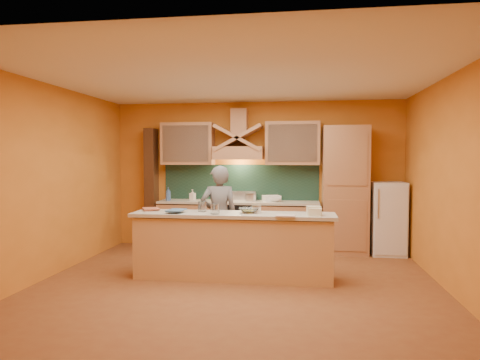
# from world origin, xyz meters

# --- Properties ---
(floor) EXTENTS (5.50, 5.00, 0.01)m
(floor) POSITION_xyz_m (0.00, 0.00, 0.00)
(floor) COLOR brown
(floor) RESTS_ON ground
(ceiling) EXTENTS (5.50, 5.00, 0.01)m
(ceiling) POSITION_xyz_m (0.00, 0.00, 2.80)
(ceiling) COLOR white
(ceiling) RESTS_ON wall_back
(wall_back) EXTENTS (5.50, 0.02, 2.80)m
(wall_back) POSITION_xyz_m (0.00, 2.50, 1.40)
(wall_back) COLOR orange
(wall_back) RESTS_ON floor
(wall_front) EXTENTS (5.50, 0.02, 2.80)m
(wall_front) POSITION_xyz_m (0.00, -2.50, 1.40)
(wall_front) COLOR orange
(wall_front) RESTS_ON floor
(wall_left) EXTENTS (0.02, 5.00, 2.80)m
(wall_left) POSITION_xyz_m (-2.75, 0.00, 1.40)
(wall_left) COLOR orange
(wall_left) RESTS_ON floor
(wall_right) EXTENTS (0.02, 5.00, 2.80)m
(wall_right) POSITION_xyz_m (2.75, 0.00, 1.40)
(wall_right) COLOR orange
(wall_right) RESTS_ON floor
(base_cabinet_left) EXTENTS (1.10, 0.60, 0.86)m
(base_cabinet_left) POSITION_xyz_m (-1.25, 2.20, 0.43)
(base_cabinet_left) COLOR tan
(base_cabinet_left) RESTS_ON floor
(base_cabinet_right) EXTENTS (1.10, 0.60, 0.86)m
(base_cabinet_right) POSITION_xyz_m (0.65, 2.20, 0.43)
(base_cabinet_right) COLOR tan
(base_cabinet_right) RESTS_ON floor
(counter_top) EXTENTS (3.00, 0.62, 0.04)m
(counter_top) POSITION_xyz_m (-0.30, 2.20, 0.90)
(counter_top) COLOR #BEB4A1
(counter_top) RESTS_ON base_cabinet_left
(stove) EXTENTS (0.60, 0.58, 0.90)m
(stove) POSITION_xyz_m (-0.30, 2.20, 0.45)
(stove) COLOR black
(stove) RESTS_ON floor
(backsplash) EXTENTS (3.00, 0.03, 0.70)m
(backsplash) POSITION_xyz_m (-0.30, 2.48, 1.25)
(backsplash) COLOR #163128
(backsplash) RESTS_ON wall_back
(range_hood) EXTENTS (0.92, 0.50, 0.24)m
(range_hood) POSITION_xyz_m (-0.30, 2.25, 1.82)
(range_hood) COLOR tan
(range_hood) RESTS_ON wall_back
(hood_chimney) EXTENTS (0.30, 0.30, 0.50)m
(hood_chimney) POSITION_xyz_m (-0.30, 2.35, 2.40)
(hood_chimney) COLOR tan
(hood_chimney) RESTS_ON wall_back
(upper_cabinet_left) EXTENTS (1.00, 0.35, 0.80)m
(upper_cabinet_left) POSITION_xyz_m (-1.30, 2.33, 2.00)
(upper_cabinet_left) COLOR tan
(upper_cabinet_left) RESTS_ON wall_back
(upper_cabinet_right) EXTENTS (1.00, 0.35, 0.80)m
(upper_cabinet_right) POSITION_xyz_m (0.70, 2.33, 2.00)
(upper_cabinet_right) COLOR tan
(upper_cabinet_right) RESTS_ON wall_back
(pantry_column) EXTENTS (0.80, 0.60, 2.30)m
(pantry_column) POSITION_xyz_m (1.65, 2.20, 1.15)
(pantry_column) COLOR tan
(pantry_column) RESTS_ON floor
(fridge) EXTENTS (0.58, 0.60, 1.30)m
(fridge) POSITION_xyz_m (2.40, 2.20, 0.65)
(fridge) COLOR white
(fridge) RESTS_ON floor
(trim_column_left) EXTENTS (0.20, 0.30, 2.30)m
(trim_column_left) POSITION_xyz_m (-2.05, 2.35, 1.15)
(trim_column_left) COLOR #472816
(trim_column_left) RESTS_ON floor
(island_body) EXTENTS (2.80, 0.55, 0.88)m
(island_body) POSITION_xyz_m (-0.10, 0.30, 0.44)
(island_body) COLOR tan
(island_body) RESTS_ON floor
(island_top) EXTENTS (2.90, 0.62, 0.05)m
(island_top) POSITION_xyz_m (-0.10, 0.30, 0.92)
(island_top) COLOR #BEB4A1
(island_top) RESTS_ON island_body
(person) EXTENTS (0.67, 0.53, 1.61)m
(person) POSITION_xyz_m (-0.43, 0.93, 0.80)
(person) COLOR slate
(person) RESTS_ON floor
(pot_large) EXTENTS (0.26, 0.26, 0.14)m
(pot_large) POSITION_xyz_m (-0.54, 2.14, 0.97)
(pot_large) COLOR silver
(pot_large) RESTS_ON stove
(pot_small) EXTENTS (0.25, 0.25, 0.15)m
(pot_small) POSITION_xyz_m (-0.07, 2.25, 0.97)
(pot_small) COLOR silver
(pot_small) RESTS_ON stove
(soap_bottle_a) EXTENTS (0.12, 0.12, 0.21)m
(soap_bottle_a) POSITION_xyz_m (-1.18, 2.20, 1.03)
(soap_bottle_a) COLOR silver
(soap_bottle_a) RESTS_ON counter_top
(soap_bottle_b) EXTENTS (0.13, 0.13, 0.26)m
(soap_bottle_b) POSITION_xyz_m (-1.62, 2.07, 1.05)
(soap_bottle_b) COLOR #365694
(soap_bottle_b) RESTS_ON counter_top
(bowl_back) EXTENTS (0.26, 0.26, 0.07)m
(bowl_back) POSITION_xyz_m (0.39, 2.18, 0.96)
(bowl_back) COLOR white
(bowl_back) RESTS_ON counter_top
(dish_rack) EXTENTS (0.37, 0.34, 0.11)m
(dish_rack) POSITION_xyz_m (0.32, 2.26, 0.97)
(dish_rack) COLOR white
(dish_rack) RESTS_ON counter_top
(book_lower) EXTENTS (0.35, 0.39, 0.03)m
(book_lower) POSITION_xyz_m (-1.48, 0.40, 0.96)
(book_lower) COLOR #AB573D
(book_lower) RESTS_ON island_top
(book_upper) EXTENTS (0.25, 0.33, 0.02)m
(book_upper) POSITION_xyz_m (-1.02, 0.21, 0.98)
(book_upper) COLOR #40668E
(book_upper) RESTS_ON island_top
(jar_large) EXTENTS (0.15, 0.15, 0.15)m
(jar_large) POSITION_xyz_m (-0.57, 0.38, 1.02)
(jar_large) COLOR silver
(jar_large) RESTS_ON island_top
(jar_small) EXTENTS (0.15, 0.15, 0.14)m
(jar_small) POSITION_xyz_m (-0.33, 0.15, 1.02)
(jar_small) COLOR silver
(jar_small) RESTS_ON island_top
(kitchen_scale) EXTENTS (0.13, 0.13, 0.09)m
(kitchen_scale) POSITION_xyz_m (0.23, 0.36, 0.99)
(kitchen_scale) COLOR white
(kitchen_scale) RESTS_ON island_top
(mixing_bowl) EXTENTS (0.34, 0.34, 0.07)m
(mixing_bowl) POSITION_xyz_m (0.12, 0.35, 0.98)
(mixing_bowl) COLOR silver
(mixing_bowl) RESTS_ON island_top
(cloth) EXTENTS (0.27, 0.20, 0.02)m
(cloth) POSITION_xyz_m (0.66, 0.06, 0.95)
(cloth) COLOR beige
(cloth) RESTS_ON island_top
(grocery_bag_a) EXTENTS (0.20, 0.17, 0.12)m
(grocery_bag_a) POSITION_xyz_m (1.04, 0.25, 1.01)
(grocery_bag_a) COLOR beige
(grocery_bag_a) RESTS_ON island_top
(grocery_bag_b) EXTENTS (0.18, 0.15, 0.10)m
(grocery_bag_b) POSITION_xyz_m (1.06, 0.17, 1.00)
(grocery_bag_b) COLOR beige
(grocery_bag_b) RESTS_ON island_top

